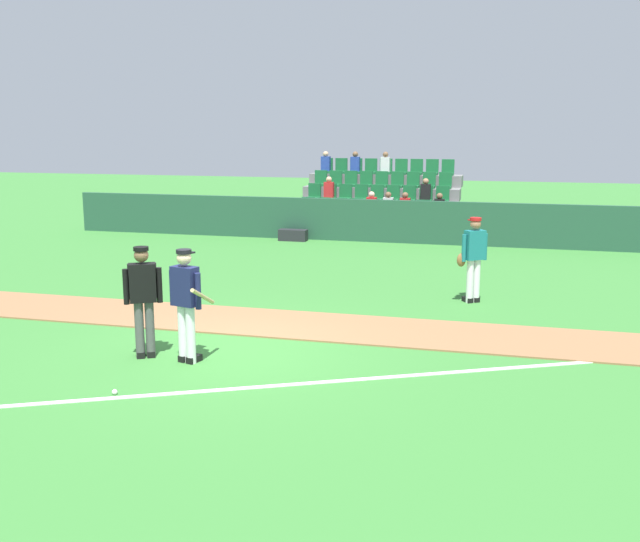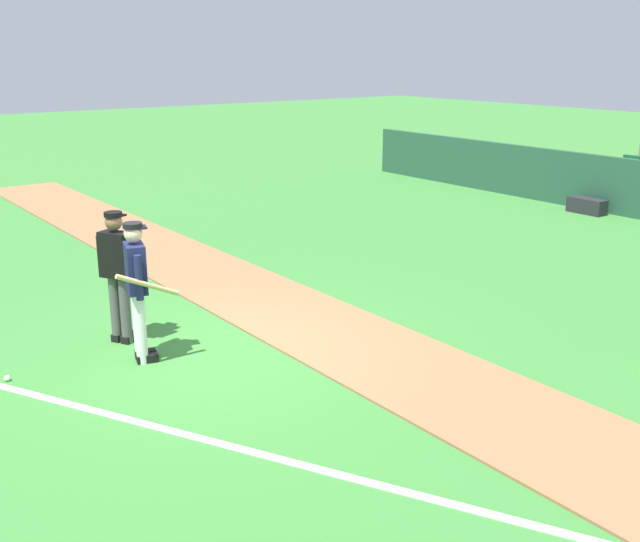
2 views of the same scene
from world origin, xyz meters
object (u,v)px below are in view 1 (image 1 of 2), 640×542
batter_navy_jersey (186,301)px  runner_teal_jersey (473,256)px  umpire_home_plate (143,295)px  equipment_bag (293,235)px  baseball (115,392)px

batter_navy_jersey → runner_teal_jersey: (3.99, 5.09, -0.01)m
umpire_home_plate → equipment_bag: umpire_home_plate is taller
umpire_home_plate → batter_navy_jersey: bearing=-5.3°
umpire_home_plate → equipment_bag: size_ratio=1.96×
batter_navy_jersey → umpire_home_plate: (-0.75, 0.07, 0.03)m
runner_teal_jersey → equipment_bag: 9.25m
runner_teal_jersey → baseball: runner_teal_jersey is taller
runner_teal_jersey → equipment_bag: size_ratio=1.96×
batter_navy_jersey → umpire_home_plate: bearing=174.7°
runner_teal_jersey → baseball: size_ratio=23.78×
batter_navy_jersey → equipment_bag: 12.30m
batter_navy_jersey → equipment_bag: size_ratio=1.96×
batter_navy_jersey → umpire_home_plate: same height
batter_navy_jersey → equipment_bag: bearing=99.3°
baseball → umpire_home_plate: bearing=103.5°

